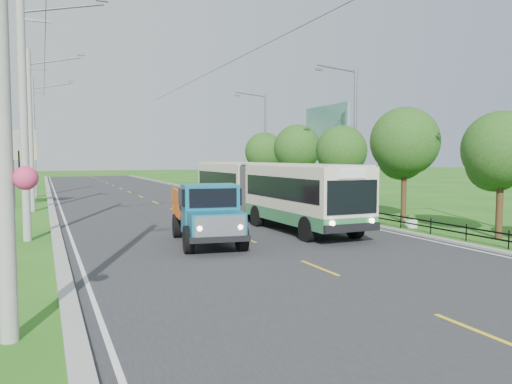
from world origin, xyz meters
TOP-DOWN VIEW (x-y plane):
  - ground at (0.00, 0.00)m, footprint 240.00×240.00m
  - road at (0.00, 20.00)m, footprint 14.00×120.00m
  - curb_left at (-7.20, 20.00)m, footprint 0.40×120.00m
  - curb_right at (7.15, 20.00)m, footprint 0.30×120.00m
  - edge_line_left at (-6.65, 20.00)m, footprint 0.12×120.00m
  - edge_line_right at (6.65, 20.00)m, footprint 0.12×120.00m
  - centre_dash at (0.00, 0.00)m, footprint 0.12×2.20m
  - railing_right at (8.00, 14.00)m, footprint 0.04×40.00m
  - pole_nearest at (-8.24, -3.00)m, footprint 3.51×0.44m
  - pole_near at (-8.26, 9.00)m, footprint 3.51×0.32m
  - pole_mid at (-8.26, 21.00)m, footprint 3.51×0.32m
  - pole_far at (-8.26, 33.00)m, footprint 3.51×0.32m
  - tree_second at (9.86, 2.14)m, footprint 3.18×3.26m
  - tree_third at (9.86, 8.14)m, footprint 3.60×3.62m
  - tree_fourth at (9.86, 14.14)m, footprint 3.24×3.31m
  - tree_fifth at (9.86, 20.14)m, footprint 3.48×3.52m
  - tree_back at (9.86, 26.14)m, footprint 3.30×3.36m
  - streetlight_mid at (10.64, 14.00)m, footprint 3.02×0.20m
  - streetlight_far at (10.64, 28.00)m, footprint 3.02×0.20m
  - planter_near at (8.60, 6.00)m, footprint 0.64×0.64m
  - planter_mid at (8.60, 14.00)m, footprint 0.64×0.64m
  - planter_far at (8.60, 22.00)m, footprint 0.64×0.64m
  - billboard_left at (-9.50, 24.00)m, footprint 3.00×0.20m
  - billboard_right at (12.30, 20.00)m, footprint 0.24×6.00m
  - bus at (3.02, 10.63)m, footprint 2.76×15.57m
  - dump_truck at (-1.82, 5.59)m, footprint 2.88×5.87m

SIDE VIEW (x-z plane):
  - ground at x=0.00m, z-range 0.00..0.00m
  - road at x=0.00m, z-range 0.00..0.02m
  - edge_line_left at x=-6.65m, z-range 0.02..0.02m
  - edge_line_right at x=6.65m, z-range 0.02..0.02m
  - centre_dash at x=0.00m, z-range 0.02..0.02m
  - curb_right at x=7.15m, z-range 0.00..0.10m
  - curb_left at x=-7.20m, z-range 0.00..0.15m
  - planter_near at x=8.60m, z-range -0.05..0.62m
  - planter_mid at x=8.60m, z-range -0.05..0.62m
  - planter_far at x=8.60m, z-range -0.05..0.62m
  - railing_right at x=8.00m, z-range 0.00..0.60m
  - dump_truck at x=-1.82m, z-range 0.16..2.53m
  - bus at x=3.02m, z-range 0.30..3.30m
  - tree_second at x=9.86m, z-range 0.87..6.17m
  - tree_fourth at x=9.86m, z-range 0.89..6.29m
  - tree_back at x=9.86m, z-range 0.90..6.40m
  - tree_fifth at x=9.86m, z-range 0.95..6.75m
  - billboard_left at x=-9.50m, z-range 1.27..6.47m
  - tree_third at x=9.86m, z-range 0.99..6.99m
  - streetlight_mid at x=10.64m, z-range 0.37..9.44m
  - streetlight_far at x=10.64m, z-range 0.37..9.44m
  - pole_nearest at x=-8.24m, z-range -0.06..9.94m
  - pole_near at x=-8.26m, z-range 0.09..10.09m
  - pole_mid at x=-8.26m, z-range 0.09..10.09m
  - pole_far at x=-8.26m, z-range 0.09..10.09m
  - billboard_right at x=12.30m, z-range 1.69..8.99m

